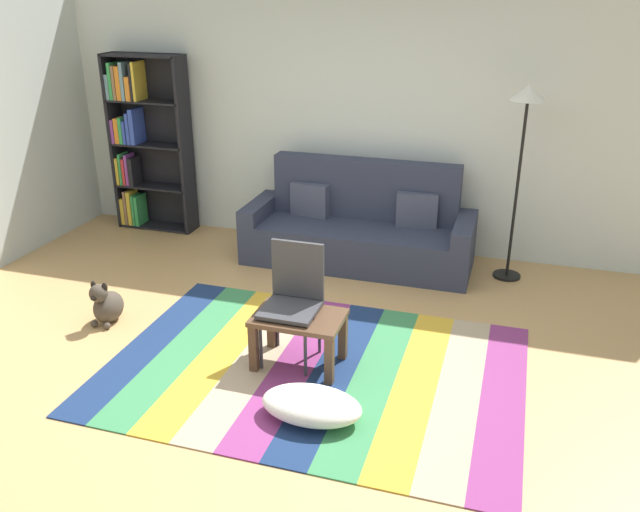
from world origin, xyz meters
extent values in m
plane|color=tan|center=(0.00, 0.00, 0.00)|extent=(14.00, 14.00, 0.00)
cube|color=silver|center=(0.00, 2.55, 1.35)|extent=(6.80, 0.10, 2.70)
cube|color=navy|center=(-1.15, -0.06, 0.01)|extent=(0.30, 2.15, 0.01)
cube|color=#387F4C|center=(-0.85, -0.06, 0.01)|extent=(0.30, 2.15, 0.01)
cube|color=gold|center=(-0.55, -0.06, 0.01)|extent=(0.30, 2.15, 0.01)
cube|color=tan|center=(-0.25, -0.06, 0.01)|extent=(0.30, 2.15, 0.01)
cube|color=#843370|center=(0.05, -0.06, 0.01)|extent=(0.30, 2.15, 0.01)
cube|color=navy|center=(0.35, -0.06, 0.01)|extent=(0.30, 2.15, 0.01)
cube|color=#387F4C|center=(0.65, -0.06, 0.01)|extent=(0.30, 2.15, 0.01)
cube|color=gold|center=(0.95, -0.06, 0.01)|extent=(0.30, 2.15, 0.01)
cube|color=tan|center=(1.25, -0.06, 0.01)|extent=(0.30, 2.15, 0.01)
cube|color=#843370|center=(1.55, -0.06, 0.01)|extent=(0.30, 2.15, 0.01)
cube|color=#2D3347|center=(0.01, 1.95, 0.20)|extent=(1.90, 0.80, 0.40)
cube|color=#2D3347|center=(0.01, 2.25, 0.70)|extent=(1.90, 0.20, 0.60)
cube|color=#2D3347|center=(-1.03, 1.95, 0.28)|extent=(0.18, 0.80, 0.56)
cube|color=#2D3347|center=(1.05, 1.95, 0.28)|extent=(0.18, 0.80, 0.56)
cube|color=#42475B|center=(-0.54, 2.13, 0.56)|extent=(0.42, 0.19, 0.36)
cube|color=#42475B|center=(0.56, 2.13, 0.56)|extent=(0.42, 0.19, 0.36)
cube|color=black|center=(-2.88, 2.30, 0.97)|extent=(0.04, 0.28, 1.94)
cube|color=black|center=(-2.02, 2.30, 0.97)|extent=(0.04, 0.28, 1.94)
cube|color=black|center=(-2.45, 2.43, 0.97)|extent=(0.90, 0.01, 1.94)
cube|color=black|center=(-2.45, 2.30, 0.02)|extent=(0.86, 0.28, 0.02)
cube|color=black|center=(-2.45, 2.30, 0.49)|extent=(0.86, 0.28, 0.02)
cube|color=black|center=(-2.45, 2.30, 0.97)|extent=(0.86, 0.28, 0.02)
cube|color=black|center=(-2.45, 2.30, 1.44)|extent=(0.86, 0.28, 0.02)
cube|color=black|center=(-2.45, 2.30, 1.92)|extent=(0.86, 0.28, 0.02)
cube|color=gold|center=(-2.84, 2.30, 0.18)|extent=(0.04, 0.25, 0.31)
cube|color=#8C6647|center=(-2.79, 2.28, 0.23)|extent=(0.03, 0.21, 0.39)
cube|color=gold|center=(-2.74, 2.26, 0.23)|extent=(0.05, 0.18, 0.40)
cube|color=green|center=(-2.70, 2.26, 0.21)|extent=(0.03, 0.19, 0.36)
cube|color=green|center=(-2.65, 2.28, 0.20)|extent=(0.04, 0.22, 0.34)
cube|color=gold|center=(-2.84, 2.29, 0.66)|extent=(0.04, 0.24, 0.31)
cube|color=green|center=(-2.80, 2.26, 0.68)|extent=(0.03, 0.19, 0.35)
cube|color=red|center=(-2.76, 2.29, 0.65)|extent=(0.03, 0.25, 0.30)
cube|color=purple|center=(-2.72, 2.26, 0.68)|extent=(0.03, 0.18, 0.35)
cube|color=black|center=(-2.67, 2.27, 0.66)|extent=(0.05, 0.19, 0.31)
cube|color=purple|center=(-2.84, 2.29, 1.11)|extent=(0.04, 0.25, 0.26)
cube|color=orange|center=(-2.79, 2.25, 1.12)|extent=(0.05, 0.17, 0.28)
cube|color=green|center=(-2.74, 2.27, 1.12)|extent=(0.04, 0.19, 0.29)
cube|color=#334CB2|center=(-2.70, 2.30, 1.11)|extent=(0.03, 0.25, 0.25)
cube|color=#334CB2|center=(-2.65, 2.27, 1.15)|extent=(0.04, 0.20, 0.34)
cube|color=#334CB2|center=(-2.59, 2.29, 1.17)|extent=(0.05, 0.24, 0.38)
cube|color=#668C99|center=(-2.84, 2.27, 1.59)|extent=(0.04, 0.20, 0.27)
cube|color=green|center=(-2.80, 2.30, 1.65)|extent=(0.04, 0.26, 0.39)
cube|color=#8C6647|center=(-2.75, 2.29, 1.64)|extent=(0.03, 0.24, 0.36)
cube|color=orange|center=(-2.70, 2.28, 1.63)|extent=(0.05, 0.23, 0.36)
cube|color=#668C99|center=(-2.65, 2.27, 1.65)|extent=(0.04, 0.20, 0.40)
cube|color=orange|center=(-2.59, 2.26, 1.58)|extent=(0.05, 0.19, 0.25)
cube|color=black|center=(-2.54, 2.27, 1.65)|extent=(0.03, 0.20, 0.39)
cube|color=gold|center=(-2.51, 2.29, 1.66)|extent=(0.03, 0.24, 0.41)
cube|color=#513826|center=(0.07, -0.03, 0.40)|extent=(0.65, 0.44, 0.04)
cube|color=#513826|center=(-0.21, -0.21, 0.19)|extent=(0.06, 0.06, 0.37)
cube|color=#513826|center=(0.36, -0.21, 0.19)|extent=(0.06, 0.06, 0.37)
cube|color=#513826|center=(-0.21, 0.15, 0.19)|extent=(0.06, 0.06, 0.37)
cube|color=#513826|center=(0.36, 0.15, 0.19)|extent=(0.06, 0.06, 0.37)
ellipsoid|color=white|center=(0.36, -0.62, 0.10)|extent=(0.67, 0.40, 0.19)
ellipsoid|color=#473D33|center=(-1.67, 0.15, 0.13)|extent=(0.22, 0.30, 0.26)
sphere|color=#473D33|center=(-1.67, 0.04, 0.30)|extent=(0.15, 0.15, 0.15)
ellipsoid|color=black|center=(-1.67, -0.02, 0.29)|extent=(0.06, 0.07, 0.05)
ellipsoid|color=black|center=(-1.72, 0.06, 0.36)|extent=(0.05, 0.04, 0.08)
ellipsoid|color=black|center=(-1.62, 0.06, 0.36)|extent=(0.05, 0.04, 0.08)
sphere|color=#473D33|center=(-1.73, 0.01, 0.03)|extent=(0.06, 0.06, 0.06)
sphere|color=#473D33|center=(-1.61, 0.01, 0.03)|extent=(0.06, 0.06, 0.06)
cylinder|color=black|center=(1.48, 2.06, 0.01)|extent=(0.26, 0.26, 0.02)
cylinder|color=black|center=(1.48, 2.06, 0.85)|extent=(0.03, 0.03, 1.66)
cone|color=white|center=(1.48, 2.06, 1.75)|extent=(0.32, 0.32, 0.14)
cube|color=black|center=(0.17, 0.01, 0.42)|extent=(0.07, 0.16, 0.02)
cube|color=#38383D|center=(0.00, 0.00, 0.44)|extent=(0.40, 0.40, 0.03)
cube|color=#38383D|center=(0.00, 0.18, 0.68)|extent=(0.40, 0.03, 0.44)
cylinder|color=#38383D|center=(-0.17, -0.17, 0.21)|extent=(0.02, 0.02, 0.42)
cylinder|color=#38383D|center=(0.17, -0.17, 0.21)|extent=(0.02, 0.02, 0.42)
cylinder|color=#38383D|center=(-0.17, 0.17, 0.21)|extent=(0.02, 0.02, 0.42)
cylinder|color=#38383D|center=(0.17, 0.17, 0.21)|extent=(0.02, 0.02, 0.42)
camera|label=1|loc=(1.47, -4.00, 2.65)|focal=36.89mm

